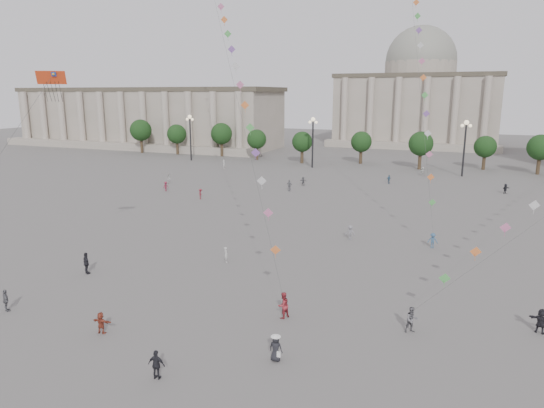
% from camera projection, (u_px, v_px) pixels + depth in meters
% --- Properties ---
extents(ground, '(360.00, 360.00, 0.00)m').
position_uv_depth(ground, '(219.00, 312.00, 35.08)').
color(ground, '#5C5856').
rests_on(ground, ground).
extents(hall_west, '(84.00, 26.22, 17.20)m').
position_uv_depth(hall_west, '(146.00, 118.00, 145.54)').
color(hall_west, gray).
rests_on(hall_west, ground).
extents(hall_central, '(48.30, 34.30, 35.50)m').
position_uv_depth(hall_central, '(418.00, 98.00, 148.60)').
color(hall_central, gray).
rests_on(hall_central, ground).
extents(tree_row, '(137.12, 5.12, 8.00)m').
position_uv_depth(tree_row, '(390.00, 141.00, 104.32)').
color(tree_row, '#37281B').
rests_on(tree_row, ground).
extents(lamp_post_far_west, '(2.00, 0.90, 10.65)m').
position_uv_depth(lamp_post_far_west, '(190.00, 129.00, 113.18)').
color(lamp_post_far_west, '#262628').
rests_on(lamp_post_far_west, ground).
extents(lamp_post_mid_west, '(2.00, 0.90, 10.65)m').
position_uv_depth(lamp_post_mid_west, '(313.00, 133.00, 102.16)').
color(lamp_post_mid_west, '#262628').
rests_on(lamp_post_mid_west, ground).
extents(lamp_post_mid_east, '(2.00, 0.90, 10.65)m').
position_uv_depth(lamp_post_mid_east, '(465.00, 138.00, 91.15)').
color(lamp_post_mid_east, '#262628').
rests_on(lamp_post_mid_east, ground).
extents(person_crowd_0, '(0.91, 0.86, 1.51)m').
position_uv_depth(person_crowd_0, '(389.00, 179.00, 85.20)').
color(person_crowd_0, '#345775').
rests_on(person_crowd_0, ground).
extents(person_crowd_1, '(0.90, 0.98, 1.63)m').
position_uv_depth(person_crowd_1, '(169.00, 179.00, 85.29)').
color(person_crowd_1, beige).
rests_on(person_crowd_1, ground).
extents(person_crowd_2, '(0.90, 1.16, 1.58)m').
position_uv_depth(person_crowd_2, '(166.00, 186.00, 78.46)').
color(person_crowd_2, maroon).
rests_on(person_crowd_2, ground).
extents(person_crowd_3, '(1.66, 0.97, 1.70)m').
position_uv_depth(person_crowd_3, '(541.00, 321.00, 31.90)').
color(person_crowd_3, black).
rests_on(person_crowd_3, ground).
extents(person_crowd_4, '(1.11, 1.65, 1.70)m').
position_uv_depth(person_crowd_4, '(423.00, 171.00, 93.40)').
color(person_crowd_4, silver).
rests_on(person_crowd_4, ground).
extents(person_crowd_6, '(1.11, 0.69, 1.65)m').
position_uv_depth(person_crowd_6, '(350.00, 233.00, 52.26)').
color(person_crowd_6, slate).
rests_on(person_crowd_6, ground).
extents(person_crowd_9, '(1.33, 1.41, 1.58)m').
position_uv_depth(person_crowd_9, '(505.00, 189.00, 76.64)').
color(person_crowd_9, black).
rests_on(person_crowd_9, ground).
extents(person_crowd_10, '(0.69, 0.82, 1.91)m').
position_uv_depth(person_crowd_10, '(224.00, 164.00, 101.83)').
color(person_crowd_10, silver).
rests_on(person_crowd_10, ground).
extents(person_crowd_12, '(1.43, 0.67, 1.48)m').
position_uv_depth(person_crowd_12, '(303.00, 181.00, 83.37)').
color(person_crowd_12, slate).
rests_on(person_crowd_12, ground).
extents(person_crowd_13, '(0.62, 0.64, 1.48)m').
position_uv_depth(person_crowd_13, '(226.00, 255.00, 45.41)').
color(person_crowd_13, beige).
rests_on(person_crowd_13, ground).
extents(person_crowd_16, '(1.14, 0.70, 1.81)m').
position_uv_depth(person_crowd_16, '(289.00, 185.00, 78.68)').
color(person_crowd_16, slate).
rests_on(person_crowd_16, ground).
extents(person_crowd_17, '(0.89, 1.15, 1.57)m').
position_uv_depth(person_crowd_17, '(201.00, 194.00, 72.65)').
color(person_crowd_17, maroon).
rests_on(person_crowd_17, ground).
extents(tourist_1, '(1.23, 0.95, 1.95)m').
position_uv_depth(tourist_1, '(86.00, 263.00, 42.40)').
color(tourist_1, black).
rests_on(tourist_1, ground).
extents(tourist_2, '(1.40, 0.55, 1.47)m').
position_uv_depth(tourist_2, '(101.00, 323.00, 31.90)').
color(tourist_2, brown).
rests_on(tourist_2, ground).
extents(tourist_3, '(1.05, 0.82, 1.66)m').
position_uv_depth(tourist_3, '(6.00, 301.00, 35.10)').
color(tourist_3, '#5D5D62').
rests_on(tourist_3, ground).
extents(tourist_4, '(1.04, 0.52, 1.72)m').
position_uv_depth(tourist_4, '(157.00, 365.00, 26.75)').
color(tourist_4, '#212227').
rests_on(tourist_4, ground).
extents(kite_flyer_0, '(1.07, 1.15, 1.90)m').
position_uv_depth(kite_flyer_0, '(283.00, 305.00, 34.06)').
color(kite_flyer_0, maroon).
rests_on(kite_flyer_0, ground).
extents(kite_flyer_1, '(1.10, 0.74, 1.58)m').
position_uv_depth(kite_flyer_1, '(433.00, 241.00, 49.58)').
color(kite_flyer_1, '#365779').
rests_on(kite_flyer_1, ground).
extents(kite_flyer_2, '(1.08, 1.01, 1.77)m').
position_uv_depth(kite_flyer_2, '(412.00, 320.00, 32.01)').
color(kite_flyer_2, '#5C5B60').
rests_on(kite_flyer_2, ground).
extents(hat_person, '(0.80, 0.60, 1.69)m').
position_uv_depth(hat_person, '(276.00, 347.00, 28.56)').
color(hat_person, black).
rests_on(hat_person, ground).
extents(dragon_kite, '(3.13, 6.29, 19.08)m').
position_uv_depth(dragon_kite, '(51.00, 88.00, 38.45)').
color(dragon_kite, red).
rests_on(dragon_kite, ground).
extents(kite_train_west, '(31.95, 42.67, 70.09)m').
position_uv_depth(kite_train_west, '(218.00, 2.00, 55.41)').
color(kite_train_west, '#3F3F3F').
rests_on(kite_train_west, ground).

